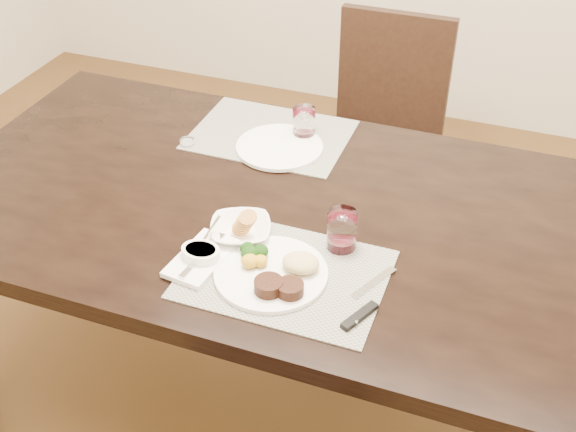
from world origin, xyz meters
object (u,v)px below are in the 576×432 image
(dinner_plate, at_px, (275,272))
(cracker_bowl, at_px, (241,230))
(chair_far, at_px, (383,124))
(far_plate, at_px, (279,147))
(steak_knife, at_px, (363,308))
(wine_glass_near, at_px, (342,232))

(dinner_plate, distance_m, cracker_bowl, 0.17)
(chair_far, relative_size, far_plate, 3.55)
(dinner_plate, relative_size, steak_knife, 1.10)
(steak_knife, xyz_separation_m, cracker_bowl, (-0.35, 0.14, 0.01))
(chair_far, xyz_separation_m, wine_glass_near, (0.14, -1.05, 0.29))
(chair_far, xyz_separation_m, far_plate, (-0.16, -0.68, 0.26))
(steak_knife, bearing_deg, chair_far, 126.57)
(chair_far, distance_m, far_plate, 0.74)
(steak_knife, distance_m, far_plate, 0.69)
(steak_knife, xyz_separation_m, far_plate, (-0.41, 0.56, 0.00))
(chair_far, bearing_deg, dinner_plate, -88.48)
(cracker_bowl, relative_size, far_plate, 0.76)
(dinner_plate, bearing_deg, wine_glass_near, 36.08)
(steak_knife, height_order, wine_glass_near, wine_glass_near)
(wine_glass_near, bearing_deg, chair_far, 97.63)
(chair_far, height_order, cracker_bowl, chair_far)
(cracker_bowl, height_order, far_plate, cracker_bowl)
(wine_glass_near, relative_size, far_plate, 0.39)
(dinner_plate, distance_m, far_plate, 0.56)
(chair_far, height_order, far_plate, chair_far)
(wine_glass_near, bearing_deg, dinner_plate, -124.22)
(chair_far, bearing_deg, cracker_bowl, -95.31)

